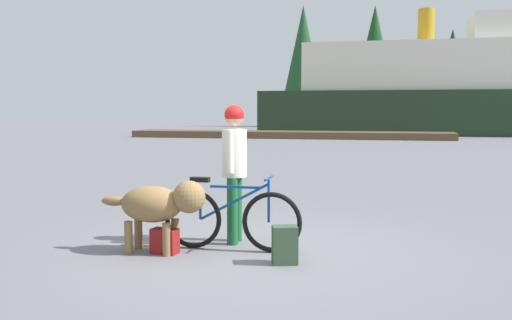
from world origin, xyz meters
TOP-DOWN VIEW (x-y plane):
  - ground_plane at (0.00, 0.00)m, footprint 160.00×160.00m
  - bicycle at (-0.13, -0.06)m, footprint 1.76×0.44m
  - person_cyclist at (-0.19, 0.35)m, footprint 0.32×0.53m
  - dog at (-0.94, -0.37)m, footprint 1.34×0.52m
  - backpack at (0.63, -0.54)m, footprint 0.33×0.28m
  - handbag_pannier at (-0.87, -0.40)m, footprint 0.34×0.23m
  - dock_pier at (-4.12, 27.49)m, footprint 19.09×2.53m
  - ferry_boat at (7.68, 35.06)m, footprint 28.95×7.39m
  - pine_tree_far_left at (-6.52, 49.70)m, footprint 3.67×3.67m
  - pine_tree_center at (0.26, 50.00)m, footprint 4.23×4.23m
  - pine_tree_far_right at (7.31, 50.26)m, footprint 3.10×3.10m

SIDE VIEW (x-z plane):
  - ground_plane at x=0.00m, z-range 0.00..0.00m
  - handbag_pannier at x=-0.87m, z-range 0.00..0.31m
  - dock_pier at x=-4.12m, z-range 0.00..0.40m
  - backpack at x=0.63m, z-range 0.00..0.43m
  - bicycle at x=-0.13m, z-range -0.06..0.86m
  - dog at x=-0.94m, z-range 0.15..1.04m
  - person_cyclist at x=-0.19m, z-range 0.20..2.00m
  - ferry_boat at x=7.68m, z-range -1.29..7.26m
  - pine_tree_far_right at x=7.31m, z-range 1.41..10.53m
  - pine_tree_center at x=0.26m, z-range 1.10..12.59m
  - pine_tree_far_left at x=-6.52m, z-range 1.52..13.22m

